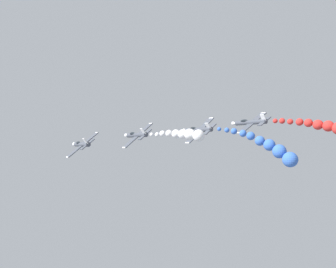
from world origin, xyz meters
name	(u,v)px	position (x,y,z in m)	size (l,w,h in m)	color
airplane_lead	(82,144)	(-16.25, 13.03, 64.00)	(7.65, 10.35, 6.30)	#474C56
airplane_left_inner	(136,135)	(-5.44, 5.46, 66.23)	(7.65, 10.35, 6.30)	#474C56
smoke_trail_left_inner	(184,135)	(-4.29, -12.31, 65.99)	(3.40, 15.85, 2.52)	white
airplane_right_inner	(198,130)	(5.55, -4.26, 67.38)	(7.60, 10.35, 6.36)	#474C56
smoke_trail_right_inner	(271,148)	(5.52, -25.16, 63.46)	(2.63, 19.31, 7.52)	blue
airplane_left_outer	(250,122)	(15.49, -11.10, 69.12)	(8.34, 10.35, 5.30)	#474C56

